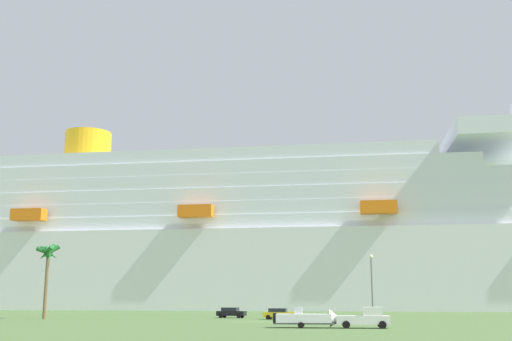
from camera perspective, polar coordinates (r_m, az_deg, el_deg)
ground_plane at (r=114.18m, az=0.78°, el=-13.25°), size 600.00×600.00×0.00m
cruise_ship at (r=159.00m, az=-3.53°, el=-6.87°), size 282.55×60.00×55.62m
pickup_truck at (r=67.86m, az=10.12°, el=-13.36°), size 5.70×2.53×2.20m
small_boat_on_trailer at (r=67.77m, az=5.11°, el=-13.56°), size 8.21×2.42×2.15m
palm_tree at (r=97.02m, az=-18.78°, el=-7.76°), size 3.55×3.43×10.99m
street_lamp at (r=87.45m, az=10.71°, el=-9.80°), size 0.56×0.56×9.00m
parked_car_yellow_taxi at (r=91.10m, az=2.15°, el=-13.15°), size 4.77×2.56×1.58m
parked_car_black_coupe at (r=97.50m, az=-2.32°, el=-13.04°), size 4.69×2.80×1.58m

